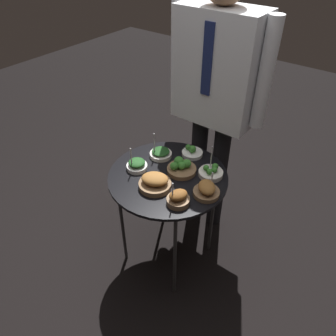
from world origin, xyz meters
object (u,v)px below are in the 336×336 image
bowl_broccoli_near_rim (181,167)px  bowl_spinach_back_left (161,153)px  bowl_spinach_front_center (137,165)px  bowl_broccoli_mid_right (192,152)px  bowl_roast_mid_left (155,182)px  bowl_broccoli_center (211,172)px  serving_cart (168,182)px  waiter_figure (217,82)px  bowl_roast_front_right (207,190)px  bowl_roast_front_left (178,198)px

bowl_broccoli_near_rim → bowl_spinach_back_left: (-0.18, 0.05, -0.01)m
bowl_spinach_front_center → bowl_broccoli_mid_right: size_ratio=1.24×
bowl_roast_mid_left → bowl_broccoli_center: bearing=55.2°
serving_cart → bowl_broccoli_center: 0.25m
bowl_spinach_back_left → bowl_broccoli_mid_right: bowl_spinach_back_left is taller
bowl_broccoli_mid_right → waiter_figure: size_ratio=0.07×
bowl_spinach_back_left → bowl_roast_front_right: bearing=-17.3°
bowl_spinach_front_center → serving_cart: bearing=19.2°
bowl_roast_front_right → bowl_roast_front_left: bearing=-120.0°
serving_cart → waiter_figure: 0.63m
bowl_roast_front_left → waiter_figure: 0.72m
bowl_spinach_front_center → bowl_roast_mid_left: (0.18, -0.06, 0.01)m
bowl_roast_front_right → bowl_broccoli_center: (-0.07, 0.15, -0.01)m
bowl_spinach_back_left → bowl_broccoli_center: (0.33, 0.03, 0.00)m
serving_cart → bowl_roast_front_right: bearing=-1.7°
waiter_figure → bowl_roast_front_right: bearing=-61.4°
bowl_broccoli_center → bowl_roast_front_left: bearing=-92.9°
bowl_roast_front_right → bowl_broccoli_center: size_ratio=0.85×
bowl_broccoli_center → bowl_broccoli_near_rim: bearing=-154.4°
bowl_roast_front_left → waiter_figure: (-0.17, 0.60, 0.36)m
bowl_broccoli_near_rim → bowl_roast_front_right: bowl_roast_front_right is taller
bowl_broccoli_near_rim → bowl_roast_front_right: 0.23m
waiter_figure → serving_cart: bearing=-90.2°
serving_cart → bowl_roast_front_right: (0.25, -0.01, 0.08)m
bowl_spinach_front_center → bowl_roast_front_left: 0.36m
bowl_roast_front_left → bowl_broccoli_center: (0.01, 0.29, -0.01)m
bowl_spinach_front_center → bowl_broccoli_center: bowl_broccoli_center is taller
bowl_roast_front_left → bowl_broccoli_near_rim: bearing=122.0°
bowl_roast_front_left → bowl_broccoli_mid_right: 0.43m
bowl_spinach_back_left → bowl_roast_mid_left: (0.15, -0.24, 0.01)m
bowl_roast_front_right → bowl_roast_front_left: 0.16m
bowl_roast_front_left → bowl_broccoli_center: 0.29m
bowl_broccoli_near_rim → bowl_spinach_front_center: size_ratio=1.07×
bowl_broccoli_mid_right → bowl_roast_front_left: bearing=-65.2°
bowl_spinach_back_left → bowl_roast_front_left: size_ratio=1.12×
bowl_broccoli_center → bowl_broccoli_mid_right: size_ratio=1.34×
bowl_roast_mid_left → bowl_roast_front_left: (0.17, -0.03, -0.00)m
bowl_roast_mid_left → bowl_broccoli_near_rim: bearing=80.2°
bowl_spinach_back_left → waiter_figure: waiter_figure is taller
serving_cart → bowl_broccoli_center: size_ratio=4.14×
bowl_spinach_back_left → bowl_broccoli_mid_right: size_ratio=1.29×
bowl_roast_mid_left → bowl_spinach_front_center: bearing=161.7°
serving_cart → bowl_roast_front_left: bowl_roast_front_left is taller
bowl_spinach_front_center → bowl_roast_front_left: (0.35, -0.09, 0.01)m
serving_cart → bowl_broccoli_near_rim: size_ratio=4.20×
bowl_spinach_front_center → bowl_roast_mid_left: size_ratio=0.88×
bowl_broccoli_near_rim → serving_cart: bearing=-118.7°
bowl_broccoli_near_rim → bowl_broccoli_center: bowl_broccoli_center is taller
serving_cart → bowl_broccoli_center: (0.19, 0.14, 0.07)m
bowl_broccoli_near_rim → bowl_roast_mid_left: (-0.03, -0.19, 0.00)m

